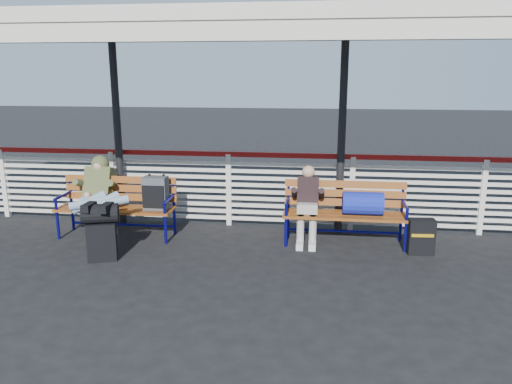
# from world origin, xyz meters

# --- Properties ---
(ground) EXTENTS (60.00, 60.00, 0.00)m
(ground) POSITION_xyz_m (0.00, 0.00, 0.00)
(ground) COLOR black
(ground) RESTS_ON ground
(fence) EXTENTS (12.08, 0.08, 1.24)m
(fence) POSITION_xyz_m (0.00, 1.90, 0.66)
(fence) COLOR silver
(fence) RESTS_ON ground
(canopy) EXTENTS (12.60, 3.60, 3.16)m
(canopy) POSITION_xyz_m (-0.00, 0.87, 3.04)
(canopy) COLOR silver
(canopy) RESTS_ON ground
(luggage_stack) EXTENTS (0.53, 0.40, 0.79)m
(luggage_stack) POSITION_xyz_m (-1.42, 0.09, 0.43)
(luggage_stack) COLOR black
(luggage_stack) RESTS_ON ground
(bench_left) EXTENTS (1.80, 0.56, 0.97)m
(bench_left) POSITION_xyz_m (-1.38, 1.11, 0.61)
(bench_left) COLOR #91561C
(bench_left) RESTS_ON ground
(bench_right) EXTENTS (1.80, 0.56, 0.92)m
(bench_right) POSITION_xyz_m (1.99, 1.20, 0.59)
(bench_right) COLOR #91561C
(bench_right) RESTS_ON ground
(traveler_man) EXTENTS (0.94, 1.64, 0.77)m
(traveler_man) POSITION_xyz_m (-1.76, 0.77, 0.69)
(traveler_man) COLOR #8195AE
(traveler_man) RESTS_ON ground
(companion_person) EXTENTS (0.32, 0.66, 1.15)m
(companion_person) POSITION_xyz_m (1.32, 1.19, 0.60)
(companion_person) COLOR #ABA89B
(companion_person) RESTS_ON ground
(suitcase_side) EXTENTS (0.38, 0.25, 0.50)m
(suitcase_side) POSITION_xyz_m (2.92, 0.89, 0.25)
(suitcase_side) COLOR black
(suitcase_side) RESTS_ON ground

